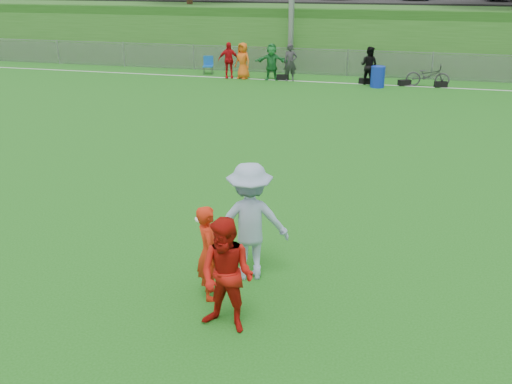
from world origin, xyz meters
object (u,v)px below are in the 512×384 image
(recycling_bin, at_px, (378,77))
(player_red_left, at_px, (209,252))
(player_blue, at_px, (250,222))
(player_red_center, at_px, (227,276))
(frisbee, at_px, (203,219))
(bicycle, at_px, (428,75))

(recycling_bin, bearing_deg, player_red_left, -94.86)
(player_blue, xyz_separation_m, recycling_bin, (1.12, 17.70, -0.55))
(player_blue, distance_m, recycling_bin, 17.74)
(player_red_center, bearing_deg, player_blue, 103.74)
(player_blue, bearing_deg, frisbee, 8.35)
(player_red_center, distance_m, player_blue, 1.57)
(player_red_center, relative_size, frisbee, 6.62)
(player_red_center, distance_m, frisbee, 1.47)
(player_red_center, bearing_deg, bicycle, 91.46)
(recycling_bin, bearing_deg, player_red_center, -93.07)
(player_red_center, distance_m, bicycle, 20.23)
(player_red_left, xyz_separation_m, player_red_center, (0.54, -0.78, 0.09))
(player_red_left, height_order, frisbee, player_red_left)
(recycling_bin, relative_size, bicycle, 0.49)
(player_red_center, xyz_separation_m, frisbee, (-0.78, 1.22, 0.27))
(player_blue, height_order, recycling_bin, player_blue)
(player_red_center, bearing_deg, frisbee, 133.08)
(frisbee, distance_m, recycling_bin, 18.14)
(frisbee, bearing_deg, bicycle, 78.04)
(recycling_bin, distance_m, bicycle, 2.28)
(player_red_left, distance_m, recycling_bin, 18.55)
(player_red_left, relative_size, bicycle, 0.82)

